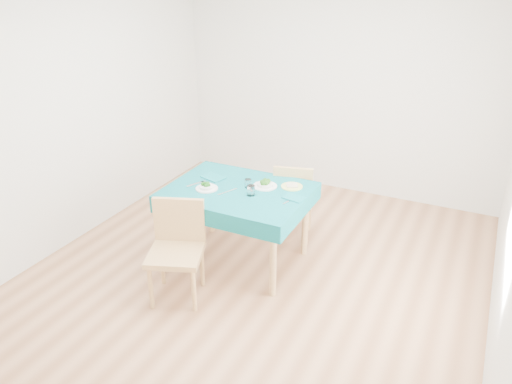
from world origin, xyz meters
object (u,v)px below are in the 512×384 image
at_px(table, 238,225).
at_px(chair_far, 294,194).
at_px(chair_near, 174,241).
at_px(bowl_near, 207,186).
at_px(bowl_far, 265,183).
at_px(side_plate, 292,186).

bearing_deg(table, chair_far, 65.93).
xyz_separation_m(table, chair_near, (-0.20, -0.76, 0.18)).
bearing_deg(chair_near, bowl_near, 74.39).
height_order(bowl_near, bowl_far, bowl_far).
relative_size(chair_far, side_plate, 4.80).
xyz_separation_m(chair_near, side_plate, (0.63, 1.02, 0.21)).
bearing_deg(table, chair_near, -104.78).
bearing_deg(bowl_far, table, -141.06).
relative_size(bowl_far, side_plate, 1.12).
bearing_deg(bowl_near, chair_near, -84.65).
height_order(bowl_near, side_plate, bowl_near).
bearing_deg(chair_far, chair_near, 55.62).
bearing_deg(table, side_plate, 31.87).
bearing_deg(chair_far, bowl_far, 63.90).
bearing_deg(side_plate, bowl_far, -155.41).
relative_size(table, bowl_far, 5.64).
distance_m(table, side_plate, 0.63).
distance_m(bowl_far, side_plate, 0.25).
height_order(chair_far, bowl_far, chair_far).
distance_m(chair_near, bowl_near, 0.68).
height_order(chair_near, side_plate, chair_near).
bearing_deg(chair_near, side_plate, 37.49).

